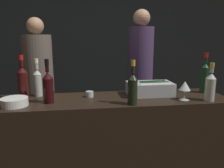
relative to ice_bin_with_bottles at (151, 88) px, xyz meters
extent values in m
cube|color=black|center=(-0.36, 2.02, 0.34)|extent=(6.40, 0.06, 2.80)
cube|color=black|center=(-0.36, -0.07, -0.56)|extent=(1.98, 0.50, 1.00)
cube|color=#B7BABF|center=(-0.01, 0.00, -0.01)|extent=(0.40, 0.23, 0.11)
cylinder|color=#B2B7AD|center=(0.03, -0.05, 0.02)|extent=(0.29, 0.08, 0.07)
cylinder|color=black|center=(0.03, 0.00, 0.02)|extent=(0.26, 0.08, 0.07)
cylinder|color=#143319|center=(0.03, 0.05, 0.02)|extent=(0.25, 0.09, 0.07)
cylinder|color=white|center=(-1.12, -0.18, -0.03)|extent=(0.20, 0.20, 0.06)
cylinder|color=gray|center=(-1.12, -0.18, -0.01)|extent=(0.16, 0.16, 0.01)
cylinder|color=silver|center=(0.22, -0.20, -0.06)|extent=(0.08, 0.08, 0.00)
cylinder|color=silver|center=(0.22, -0.20, -0.02)|extent=(0.01, 0.01, 0.08)
cone|color=silver|center=(0.22, -0.20, 0.06)|extent=(0.09, 0.09, 0.07)
cylinder|color=silver|center=(-0.55, 0.00, -0.04)|extent=(0.07, 0.07, 0.05)
sphere|color=#EFB256|center=(-0.55, 0.00, -0.04)|extent=(0.03, 0.03, 0.03)
cylinder|color=#B2B7AD|center=(0.41, -0.25, 0.03)|extent=(0.08, 0.08, 0.18)
cone|color=#B2B7AD|center=(0.41, -0.25, 0.14)|extent=(0.08, 0.08, 0.05)
cylinder|color=#B2B7AD|center=(0.41, -0.25, 0.21)|extent=(0.03, 0.03, 0.08)
cylinder|color=gold|center=(0.41, -0.25, 0.23)|extent=(0.03, 0.03, 0.04)
cylinder|color=#380F0F|center=(-1.10, 0.01, 0.05)|extent=(0.08, 0.08, 0.23)
cone|color=#380F0F|center=(-1.10, 0.01, 0.19)|extent=(0.08, 0.08, 0.05)
cylinder|color=#380F0F|center=(-1.10, 0.01, 0.26)|extent=(0.03, 0.03, 0.10)
cylinder|color=red|center=(-1.10, 0.01, 0.28)|extent=(0.04, 0.04, 0.04)
cylinder|color=black|center=(-0.23, -0.26, 0.03)|extent=(0.08, 0.08, 0.20)
cone|color=black|center=(-0.23, -0.26, 0.15)|extent=(0.08, 0.08, 0.05)
cylinder|color=black|center=(-0.23, -0.26, 0.23)|extent=(0.03, 0.03, 0.10)
cylinder|color=gold|center=(-0.23, -0.26, 0.26)|extent=(0.03, 0.03, 0.05)
cylinder|color=#143319|center=(0.51, 0.01, 0.05)|extent=(0.07, 0.07, 0.24)
cone|color=#143319|center=(0.51, 0.01, 0.19)|extent=(0.07, 0.07, 0.04)
cylinder|color=#143319|center=(0.51, 0.01, 0.26)|extent=(0.03, 0.03, 0.09)
cylinder|color=red|center=(0.51, 0.01, 0.29)|extent=(0.03, 0.03, 0.04)
cylinder|color=black|center=(-0.87, -0.13, 0.03)|extent=(0.08, 0.08, 0.20)
cone|color=black|center=(-0.87, -0.13, 0.16)|extent=(0.08, 0.08, 0.05)
cylinder|color=black|center=(-0.87, -0.13, 0.23)|extent=(0.03, 0.03, 0.10)
cylinder|color=black|center=(-0.87, -0.13, 0.26)|extent=(0.03, 0.03, 0.05)
cylinder|color=#B2B7AD|center=(-1.00, 0.09, 0.03)|extent=(0.07, 0.07, 0.20)
cone|color=#B2B7AD|center=(-1.00, 0.09, 0.15)|extent=(0.07, 0.07, 0.04)
cylinder|color=#B2B7AD|center=(-1.00, 0.09, 0.22)|extent=(0.03, 0.03, 0.09)
cylinder|color=white|center=(-1.00, 0.09, 0.25)|extent=(0.04, 0.04, 0.04)
cube|color=black|center=(0.13, 0.86, -0.63)|extent=(0.24, 0.18, 0.86)
cylinder|color=#473356|center=(0.13, 0.86, 0.18)|extent=(0.32, 0.32, 0.77)
sphere|color=tan|center=(0.13, 0.86, 0.68)|extent=(0.21, 0.21, 0.21)
cube|color=black|center=(-1.17, 1.04, -0.66)|extent=(0.28, 0.21, 0.80)
cylinder|color=#60564C|center=(-1.17, 1.04, 0.11)|extent=(0.37, 0.37, 0.73)
sphere|color=tan|center=(-1.17, 1.04, 0.58)|extent=(0.21, 0.21, 0.21)
camera|label=1|loc=(-0.61, -1.84, 0.44)|focal=35.00mm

